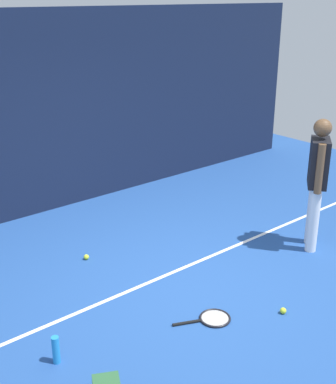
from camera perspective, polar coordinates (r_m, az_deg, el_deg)
name	(u,v)px	position (r m, az deg, el deg)	size (l,w,h in m)	color
ground_plane	(190,283)	(5.97, 2.49, -10.07)	(12.00, 12.00, 0.00)	#234C93
back_fence	(55,113)	(7.76, -12.48, 8.58)	(10.00, 0.10, 2.93)	#141E38
court_line	(173,272)	(6.17, 0.54, -8.91)	(9.00, 0.05, 0.00)	white
tennis_player	(317,177)	(6.65, 16.26, 1.64)	(0.45, 0.42, 1.70)	white
tennis_racket	(212,319)	(5.39, 4.94, -13.84)	(0.63, 0.43, 0.03)	black
tennis_ball_by_fence	(283,311)	(5.57, 12.68, -12.75)	(0.07, 0.07, 0.07)	#CCE033
tennis_ball_mid_court	(86,257)	(6.51, -9.07, -7.15)	(0.07, 0.07, 0.07)	#CCE033
water_bottle	(56,350)	(4.88, -12.36, -16.77)	(0.07, 0.07, 0.27)	#268CD8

